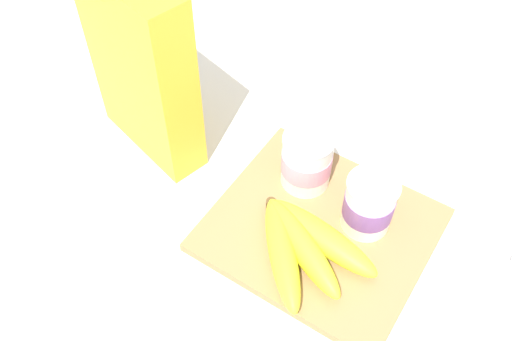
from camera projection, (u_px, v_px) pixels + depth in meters
The scene contains 7 objects.
ground_plane at pixel (320, 232), 0.79m from camera, with size 2.40×2.40×0.00m, color silver.
cutting_board at pixel (320, 230), 0.78m from camera, with size 0.29×0.25×0.01m, color #A37A4C.
cereal_box at pixel (142, 68), 0.79m from camera, with size 0.18×0.06×0.29m, color yellow.
yogurt_cup_front at pixel (307, 160), 0.79m from camera, with size 0.07×0.07×0.09m.
yogurt_cup_back at pixel (369, 204), 0.75m from camera, with size 0.07×0.07×0.08m.
banana_bunch at pixel (303, 245), 0.74m from camera, with size 0.19×0.16×0.04m.
spoon at pixel (503, 260), 0.76m from camera, with size 0.13×0.07×0.01m.
Camera 1 is at (0.16, -0.41, 0.67)m, focal length 40.31 mm.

